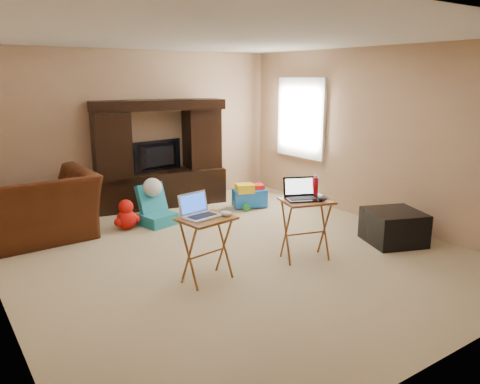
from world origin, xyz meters
TOP-DOWN VIEW (x-y plane):
  - floor at (0.00, 0.00)m, footprint 5.50×5.50m
  - ceiling at (0.00, 0.00)m, footprint 5.50×5.50m
  - wall_back at (0.00, 2.75)m, footprint 5.00×0.00m
  - wall_front at (0.00, -2.75)m, footprint 5.00×0.00m
  - wall_right at (2.50, 0.00)m, footprint 0.00×5.50m
  - window_pane at (2.48, 1.55)m, footprint 0.00×1.20m
  - window_frame at (2.46, 1.55)m, footprint 0.06×1.14m
  - entertainment_center at (0.24, 2.46)m, footprint 2.17×0.89m
  - television at (0.24, 2.43)m, footprint 0.88×0.23m
  - recliner at (-1.79, 1.82)m, footprint 1.41×1.25m
  - child_rocker at (-0.26, 1.52)m, footprint 0.55×0.59m
  - plush_toy at (-0.70, 1.58)m, footprint 0.39×0.32m
  - push_toy at (1.38, 1.52)m, footprint 0.65×0.56m
  - ottoman at (1.92, -0.88)m, footprint 0.85×0.85m
  - tray_table_left at (-0.64, -0.52)m, footprint 0.59×0.50m
  - tray_table_right at (0.61, -0.65)m, footprint 0.65×0.58m
  - laptop_left at (-0.67, -0.49)m, footprint 0.41×0.35m
  - laptop_right at (0.57, -0.63)m, footprint 0.46×0.43m
  - mouse_left at (-0.45, -0.59)m, footprint 0.12×0.16m
  - mouse_right at (0.74, -0.77)m, footprint 0.11×0.16m
  - water_bottle at (0.81, -0.57)m, footprint 0.07×0.07m

SIDE VIEW (x-z plane):
  - floor at x=0.00m, z-range 0.00..0.00m
  - push_toy at x=1.38m, z-range 0.00..0.41m
  - ottoman at x=1.92m, z-range 0.00..0.42m
  - plush_toy at x=-0.70m, z-range 0.00..0.43m
  - child_rocker at x=-0.26m, z-range 0.00..0.59m
  - tray_table_left at x=-0.64m, z-range 0.00..0.69m
  - tray_table_right at x=0.61m, z-range 0.00..0.72m
  - recliner at x=-1.79m, z-range 0.00..0.89m
  - mouse_left at x=-0.45m, z-range 0.69..0.74m
  - mouse_right at x=0.74m, z-range 0.72..0.78m
  - laptop_left at x=-0.67m, z-range 0.69..0.93m
  - water_bottle at x=0.81m, z-range 0.72..0.94m
  - television at x=0.24m, z-range 0.58..1.08m
  - laptop_right at x=0.57m, z-range 0.72..0.96m
  - entertainment_center at x=0.24m, z-range 0.00..1.73m
  - wall_back at x=0.00m, z-range -1.25..3.75m
  - wall_front at x=0.00m, z-range -1.25..3.75m
  - wall_right at x=2.50m, z-range -1.50..4.00m
  - window_pane at x=2.48m, z-range 0.80..2.00m
  - window_frame at x=2.46m, z-range 0.73..2.07m
  - ceiling at x=0.00m, z-range 2.50..2.50m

